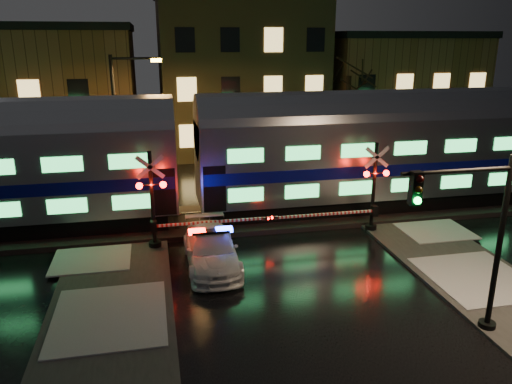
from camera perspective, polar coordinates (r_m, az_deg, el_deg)
The scene contains 12 objects.
ground at distance 20.05m, azimuth 3.28°, elevation -7.99°, with size 120.00×120.00×0.00m, color black.
ballast at distance 24.49m, azimuth 0.27°, elevation -2.87°, with size 90.00×4.20×0.24m, color black.
sidewalk_left at distance 14.38m, azimuth -17.21°, elevation -19.75°, with size 4.00×20.00×0.12m, color #2D2D2D.
building_left at distance 40.54m, azimuth -23.75°, elevation 10.08°, with size 14.00×10.00×9.00m, color brown.
building_mid at distance 40.67m, azimuth -2.16°, elevation 13.28°, with size 12.00×11.00×11.50m, color brown.
building_right at distance 44.39m, azimuth 15.08°, elevation 11.10°, with size 12.00×10.00×8.50m, color brown.
train at distance 23.12m, azimuth -8.01°, elevation 4.19°, with size 51.00×3.12×5.92m.
police_car at distance 19.50m, azimuth -5.15°, elevation -6.51°, with size 1.95×4.80×1.56m.
crossing_signal_right at distance 22.87m, azimuth 12.52°, elevation -0.54°, with size 5.85×0.66×4.14m.
crossing_signal_left at distance 20.94m, azimuth -10.74°, elevation -2.00°, with size 5.95×0.66×4.21m.
traffic_light at distance 15.52m, azimuth 23.65°, elevation -5.53°, with size 3.54×0.67×5.47m.
streetlight at distance 26.86m, azimuth -15.18°, elevation 7.91°, with size 2.59×0.27×7.74m.
Camera 1 is at (-4.80, -17.50, 8.52)m, focal length 35.00 mm.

